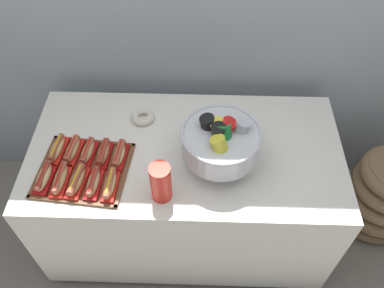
{
  "coord_description": "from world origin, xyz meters",
  "views": [
    {
      "loc": [
        0.07,
        -1.2,
        2.25
      ],
      "look_at": [
        0.03,
        -0.03,
        0.85
      ],
      "focal_mm": 37.08,
      "sensor_mm": 36.0,
      "label": 1
    }
  ],
  "objects_px": {
    "hot_dog_4": "(110,185)",
    "hot_dog_6": "(72,150)",
    "hot_dog_3": "(93,183)",
    "hot_dog_5": "(57,149)",
    "floor_vase": "(381,195)",
    "serving_tray": "(84,170)",
    "hot_dog_1": "(60,179)",
    "hot_dog_7": "(88,152)",
    "hot_dog_0": "(44,178)",
    "donut": "(143,116)",
    "hot_dog_9": "(119,155)",
    "hot_dog_2": "(77,181)",
    "hot_dog_8": "(103,154)",
    "punch_bowl": "(221,141)",
    "cup_stack": "(161,182)",
    "buffet_table": "(186,191)"
  },
  "relations": [
    {
      "from": "hot_dog_9",
      "to": "hot_dog_2",
      "type": "bearing_deg",
      "value": -137.78
    },
    {
      "from": "hot_dog_1",
      "to": "hot_dog_7",
      "type": "height_order",
      "value": "same"
    },
    {
      "from": "floor_vase",
      "to": "serving_tray",
      "type": "bearing_deg",
      "value": -171.23
    },
    {
      "from": "floor_vase",
      "to": "serving_tray",
      "type": "xyz_separation_m",
      "value": [
        -1.62,
        -0.25,
        0.52
      ]
    },
    {
      "from": "hot_dog_7",
      "to": "hot_dog_9",
      "type": "height_order",
      "value": "hot_dog_9"
    },
    {
      "from": "hot_dog_3",
      "to": "hot_dog_5",
      "type": "distance_m",
      "value": 0.28
    },
    {
      "from": "hot_dog_0",
      "to": "hot_dog_9",
      "type": "height_order",
      "value": "hot_dog_9"
    },
    {
      "from": "punch_bowl",
      "to": "hot_dog_4",
      "type": "bearing_deg",
      "value": -161.26
    },
    {
      "from": "hot_dog_5",
      "to": "hot_dog_8",
      "type": "xyz_separation_m",
      "value": [
        0.22,
        -0.02,
        0.0
      ]
    },
    {
      "from": "serving_tray",
      "to": "hot_dog_8",
      "type": "xyz_separation_m",
      "value": [
        0.08,
        0.07,
        0.03
      ]
    },
    {
      "from": "punch_bowl",
      "to": "buffet_table",
      "type": "bearing_deg",
      "value": 155.02
    },
    {
      "from": "punch_bowl",
      "to": "floor_vase",
      "type": "bearing_deg",
      "value": 10.41
    },
    {
      "from": "hot_dog_3",
      "to": "punch_bowl",
      "type": "height_order",
      "value": "punch_bowl"
    },
    {
      "from": "hot_dog_4",
      "to": "hot_dog_6",
      "type": "bearing_deg",
      "value": 138.24
    },
    {
      "from": "hot_dog_8",
      "to": "hot_dog_9",
      "type": "bearing_deg",
      "value": -5.5
    },
    {
      "from": "hot_dog_3",
      "to": "punch_bowl",
      "type": "distance_m",
      "value": 0.59
    },
    {
      "from": "hot_dog_6",
      "to": "cup_stack",
      "type": "relative_size",
      "value": 0.88
    },
    {
      "from": "floor_vase",
      "to": "punch_bowl",
      "type": "distance_m",
      "value": 1.21
    },
    {
      "from": "hot_dog_4",
      "to": "hot_dog_7",
      "type": "bearing_deg",
      "value": 126.77
    },
    {
      "from": "hot_dog_4",
      "to": "floor_vase",
      "type": "bearing_deg",
      "value": 13.2
    },
    {
      "from": "hot_dog_8",
      "to": "cup_stack",
      "type": "distance_m",
      "value": 0.35
    },
    {
      "from": "hot_dog_3",
      "to": "hot_dog_6",
      "type": "height_order",
      "value": "hot_dog_6"
    },
    {
      "from": "hot_dog_5",
      "to": "hot_dog_6",
      "type": "height_order",
      "value": "hot_dog_6"
    },
    {
      "from": "hot_dog_2",
      "to": "cup_stack",
      "type": "distance_m",
      "value": 0.39
    },
    {
      "from": "hot_dog_1",
      "to": "hot_dog_2",
      "type": "bearing_deg",
      "value": -5.5
    },
    {
      "from": "hot_dog_7",
      "to": "hot_dog_2",
      "type": "bearing_deg",
      "value": -95.5
    },
    {
      "from": "cup_stack",
      "to": "serving_tray",
      "type": "bearing_deg",
      "value": 161.92
    },
    {
      "from": "hot_dog_1",
      "to": "hot_dog_8",
      "type": "distance_m",
      "value": 0.22
    },
    {
      "from": "hot_dog_3",
      "to": "hot_dog_6",
      "type": "distance_m",
      "value": 0.22
    },
    {
      "from": "hot_dog_7",
      "to": "punch_bowl",
      "type": "xyz_separation_m",
      "value": [
        0.62,
        -0.02,
        0.12
      ]
    },
    {
      "from": "hot_dog_2",
      "to": "hot_dog_7",
      "type": "xyz_separation_m",
      "value": [
        0.02,
        0.16,
        -0.0
      ]
    },
    {
      "from": "serving_tray",
      "to": "hot_dog_1",
      "type": "relative_size",
      "value": 2.43
    },
    {
      "from": "hot_dog_5",
      "to": "hot_dog_9",
      "type": "bearing_deg",
      "value": -5.5
    },
    {
      "from": "buffet_table",
      "to": "hot_dog_2",
      "type": "height_order",
      "value": "hot_dog_2"
    },
    {
      "from": "hot_dog_6",
      "to": "donut",
      "type": "xyz_separation_m",
      "value": [
        0.3,
        0.25,
        -0.02
      ]
    },
    {
      "from": "hot_dog_4",
      "to": "donut",
      "type": "distance_m",
      "value": 0.44
    },
    {
      "from": "hot_dog_0",
      "to": "donut",
      "type": "relative_size",
      "value": 1.38
    },
    {
      "from": "serving_tray",
      "to": "punch_bowl",
      "type": "height_order",
      "value": "punch_bowl"
    },
    {
      "from": "hot_dog_2",
      "to": "hot_dog_9",
      "type": "relative_size",
      "value": 1.14
    },
    {
      "from": "hot_dog_1",
      "to": "hot_dog_9",
      "type": "height_order",
      "value": "hot_dog_9"
    },
    {
      "from": "hot_dog_9",
      "to": "punch_bowl",
      "type": "distance_m",
      "value": 0.48
    },
    {
      "from": "hot_dog_4",
      "to": "hot_dog_6",
      "type": "xyz_separation_m",
      "value": [
        -0.21,
        0.19,
        0.0
      ]
    },
    {
      "from": "hot_dog_3",
      "to": "cup_stack",
      "type": "relative_size",
      "value": 0.84
    },
    {
      "from": "hot_dog_7",
      "to": "hot_dog_3",
      "type": "bearing_deg",
      "value": -71.06
    },
    {
      "from": "floor_vase",
      "to": "donut",
      "type": "bearing_deg",
      "value": 176.4
    },
    {
      "from": "floor_vase",
      "to": "buffet_table",
      "type": "bearing_deg",
      "value": -174.7
    },
    {
      "from": "hot_dog_4",
      "to": "hot_dog_5",
      "type": "xyz_separation_m",
      "value": [
        -0.28,
        0.19,
        -0.0
      ]
    },
    {
      "from": "hot_dog_0",
      "to": "buffet_table",
      "type": "bearing_deg",
      "value": 18.72
    },
    {
      "from": "buffet_table",
      "to": "hot_dog_6",
      "type": "relative_size",
      "value": 8.72
    },
    {
      "from": "hot_dog_2",
      "to": "hot_dog_8",
      "type": "relative_size",
      "value": 1.12
    }
  ]
}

